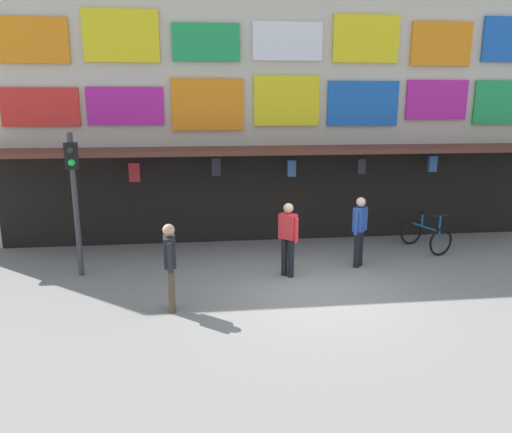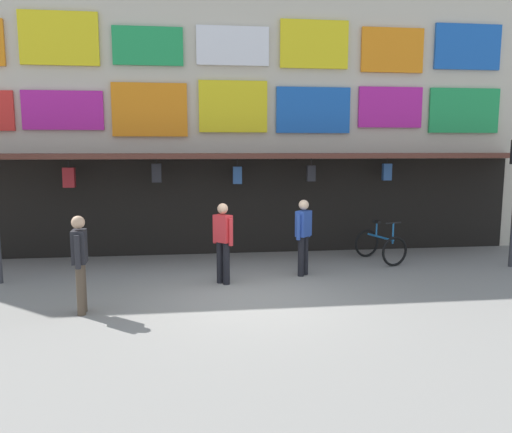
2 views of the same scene
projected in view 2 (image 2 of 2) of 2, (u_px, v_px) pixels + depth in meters
name	position (u px, v px, depth m)	size (l,w,h in m)	color
ground_plane	(251.00, 297.00, 9.27)	(80.00, 80.00, 0.00)	gray
shopfront	(231.00, 104.00, 13.21)	(18.00, 2.60, 8.00)	beige
bicycle_parked	(380.00, 246.00, 12.14)	(1.01, 1.31, 1.05)	black
pedestrian_in_green	(80.00, 259.00, 8.24)	(0.25, 0.53, 1.68)	brown
pedestrian_in_white	(303.00, 233.00, 10.74)	(0.41, 0.42, 1.68)	black
pedestrian_in_yellow	(223.00, 239.00, 10.08)	(0.41, 0.41, 1.68)	black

